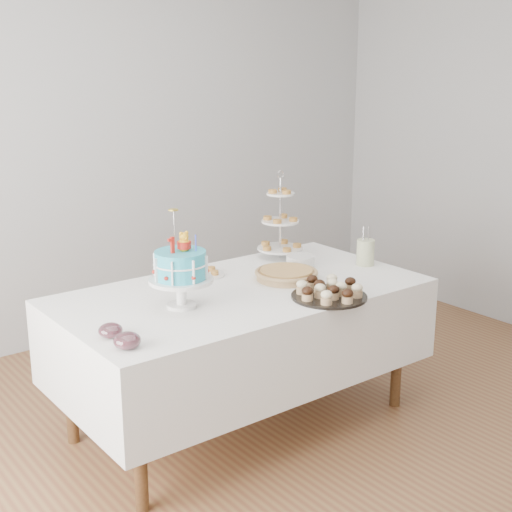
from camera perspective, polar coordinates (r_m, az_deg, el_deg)
floor at (r=3.82m, az=1.65°, el=-14.86°), size 5.00×5.00×0.00m
walls at (r=3.34m, az=1.83°, el=5.53°), size 5.04×4.04×2.70m
table at (r=3.79m, az=-1.15°, el=-5.93°), size 1.92×1.02×0.77m
birthday_cake at (r=3.43m, az=-6.02°, el=-2.04°), size 0.31×0.31×0.48m
cupcake_tray at (r=3.59m, az=5.88°, el=-2.69°), size 0.38×0.38×0.09m
pie at (r=3.87m, az=2.44°, el=-1.44°), size 0.35×0.35×0.05m
tiered_stand at (r=4.25m, az=1.96°, el=2.75°), size 0.27×0.27×0.53m
plate_stack at (r=4.12m, az=3.56°, el=-0.39°), size 0.16×0.16×0.06m
pastry_plate at (r=3.95m, az=-4.23°, el=-1.35°), size 0.23×0.23×0.04m
jam_bowl_a at (r=3.01m, az=-10.27°, el=-6.69°), size 0.12×0.12×0.07m
jam_bowl_b at (r=3.14m, az=-11.57°, el=-5.87°), size 0.11×0.11×0.06m
utensil_pitcher at (r=4.17m, az=8.76°, el=0.37°), size 0.11×0.10×0.23m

